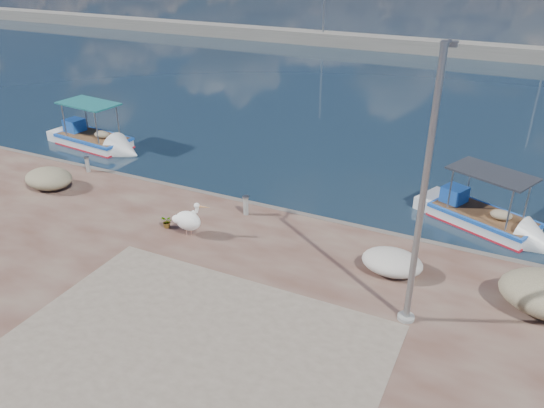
{
  "coord_description": "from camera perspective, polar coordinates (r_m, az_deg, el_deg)",
  "views": [
    {
      "loc": [
        7.01,
        -10.63,
        9.33
      ],
      "look_at": [
        0.0,
        3.8,
        1.3
      ],
      "focal_mm": 35.0,
      "sensor_mm": 36.0,
      "label": 1
    }
  ],
  "objects": [
    {
      "name": "lamp_post",
      "position": [
        12.79,
        15.83,
        -0.12
      ],
      "size": [
        0.44,
        0.96,
        7.0
      ],
      "color": "gray",
      "rests_on": "quay"
    },
    {
      "name": "potted_plant",
      "position": [
        18.37,
        -11.23,
        -1.89
      ],
      "size": [
        0.52,
        0.49,
        0.45
      ],
      "primitive_type": "imported",
      "rotation": [
        0.0,
        0.0,
        -0.43
      ],
      "color": "#33722D",
      "rests_on": "quay"
    },
    {
      "name": "net_pile_b",
      "position": [
        22.69,
        -22.89,
        2.55
      ],
      "size": [
        1.99,
        1.55,
        0.77
      ],
      "primitive_type": "ellipsoid",
      "color": "tan",
      "rests_on": "quay"
    },
    {
      "name": "pelican",
      "position": [
        17.62,
        -8.98,
        -1.73
      ],
      "size": [
        1.26,
        0.88,
        1.21
      ],
      "rotation": [
        0.0,
        0.0,
        0.4
      ],
      "color": "tan",
      "rests_on": "quay"
    },
    {
      "name": "ground",
      "position": [
        15.79,
        -6.12,
        -9.82
      ],
      "size": [
        1400.0,
        1400.0,
        0.0
      ],
      "primitive_type": "plane",
      "color": "#162635",
      "rests_on": "ground"
    },
    {
      "name": "bollard_near",
      "position": [
        18.84,
        -2.84,
        -0.06
      ],
      "size": [
        0.24,
        0.24,
        0.72
      ],
      "color": "gray",
      "rests_on": "quay"
    },
    {
      "name": "boat_right",
      "position": [
        20.71,
        21.61,
        -1.63
      ],
      "size": [
        5.32,
        3.54,
        2.44
      ],
      "rotation": [
        0.0,
        0.0,
        -0.41
      ],
      "color": "white",
      "rests_on": "ground"
    },
    {
      "name": "net_pile_d",
      "position": [
        16.05,
        12.79,
        -6.12
      ],
      "size": [
        1.8,
        1.35,
        0.67
      ],
      "primitive_type": "ellipsoid",
      "color": "silver",
      "rests_on": "quay"
    },
    {
      "name": "quay_patch",
      "position": [
        13.12,
        -9.45,
        -16.13
      ],
      "size": [
        9.0,
        7.0,
        0.01
      ],
      "primitive_type": "cube",
      "color": "gray",
      "rests_on": "quay"
    },
    {
      "name": "boat_left",
      "position": [
        28.33,
        -18.65,
        6.38
      ],
      "size": [
        5.53,
        2.35,
        2.58
      ],
      "rotation": [
        0.0,
        0.0,
        -0.11
      ],
      "color": "white",
      "rests_on": "ground"
    },
    {
      "name": "breakwater",
      "position": [
        51.85,
        18.45,
        15.62
      ],
      "size": [
        120.0,
        2.2,
        7.5
      ],
      "color": "gray",
      "rests_on": "ground"
    },
    {
      "name": "bollard_far",
      "position": [
        23.69,
        -19.25,
        4.12
      ],
      "size": [
        0.22,
        0.22,
        0.67
      ],
      "color": "gray",
      "rests_on": "quay"
    }
  ]
}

